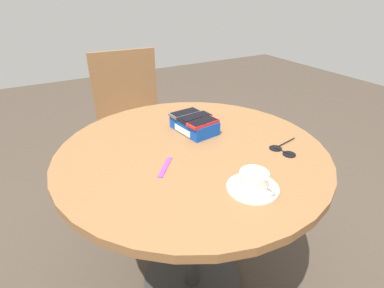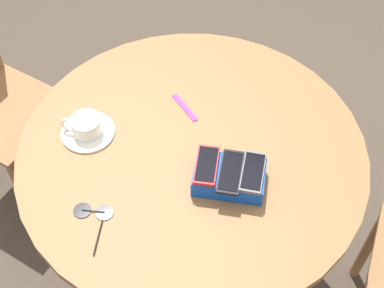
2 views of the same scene
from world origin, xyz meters
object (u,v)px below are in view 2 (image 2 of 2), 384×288
object	(u,v)px
saucer	(88,132)
coffee_cup	(85,125)
phone_red	(207,165)
sunglasses	(94,214)
phone_black	(231,172)
phone_box	(229,177)
phone_gray	(253,172)
round_table	(192,175)
lanyard_strap	(185,107)

from	to	relation	value
saucer	coffee_cup	bearing A→B (deg)	13.72
phone_red	saucer	xyz separation A→B (m)	(0.38, -0.05, -0.06)
phone_red	sunglasses	bearing A→B (deg)	38.88
phone_black	saucer	distance (m)	0.45
phone_box	phone_gray	size ratio (longest dim) A/B	1.51
round_table	saucer	size ratio (longest dim) A/B	6.39
phone_red	sunglasses	world-z (taller)	phone_red
phone_black	sunglasses	bearing A→B (deg)	32.42
phone_box	coffee_cup	world-z (taller)	coffee_cup
phone_black	coffee_cup	world-z (taller)	phone_black
round_table	phone_box	size ratio (longest dim) A/B	4.91
round_table	phone_black	world-z (taller)	phone_black
phone_box	coffee_cup	xyz separation A→B (m)	(0.44, -0.05, 0.01)
round_table	saucer	world-z (taller)	saucer
phone_gray	sunglasses	bearing A→B (deg)	30.13
phone_gray	saucer	bearing A→B (deg)	-3.95
phone_gray	phone_red	size ratio (longest dim) A/B	1.01
coffee_cup	lanyard_strap	world-z (taller)	coffee_cup
saucer	phone_gray	bearing A→B (deg)	176.05
phone_box	saucer	world-z (taller)	phone_box
phone_box	phone_black	distance (m)	0.03
phone_red	coffee_cup	xyz separation A→B (m)	(0.38, -0.05, -0.03)
phone_gray	sunglasses	distance (m)	0.43
phone_black	sunglasses	world-z (taller)	phone_black
phone_gray	lanyard_strap	xyz separation A→B (m)	(0.26, -0.22, -0.06)
phone_black	phone_red	xyz separation A→B (m)	(0.07, -0.00, 0.00)
phone_box	phone_black	world-z (taller)	phone_black
phone_box	coffee_cup	size ratio (longest dim) A/B	1.74
phone_black	saucer	bearing A→B (deg)	-6.45
coffee_cup	lanyard_strap	bearing A→B (deg)	-143.16
phone_black	lanyard_strap	world-z (taller)	phone_black
coffee_cup	sunglasses	xyz separation A→B (m)	(-0.13, 0.25, -0.03)
round_table	phone_box	world-z (taller)	phone_box
saucer	coffee_cup	distance (m)	0.03
phone_box	phone_red	xyz separation A→B (m)	(0.06, 0.00, 0.03)
phone_box	phone_red	distance (m)	0.07
phone_box	coffee_cup	bearing A→B (deg)	-5.81
sunglasses	phone_red	bearing A→B (deg)	-141.12
round_table	phone_box	xyz separation A→B (m)	(-0.13, 0.08, 0.16)
saucer	lanyard_strap	size ratio (longest dim) A/B	1.25
round_table	lanyard_strap	world-z (taller)	lanyard_strap
phone_box	phone_red	bearing A→B (deg)	3.91
saucer	sunglasses	world-z (taller)	saucer
phone_box	saucer	xyz separation A→B (m)	(0.44, -0.05, -0.02)
phone_black	phone_red	world-z (taller)	phone_red
phone_box	phone_gray	bearing A→B (deg)	-169.45
coffee_cup	round_table	bearing A→B (deg)	-172.91
lanyard_strap	phone_box	bearing A→B (deg)	131.50
phone_red	saucer	distance (m)	0.39
phone_black	phone_red	distance (m)	0.07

